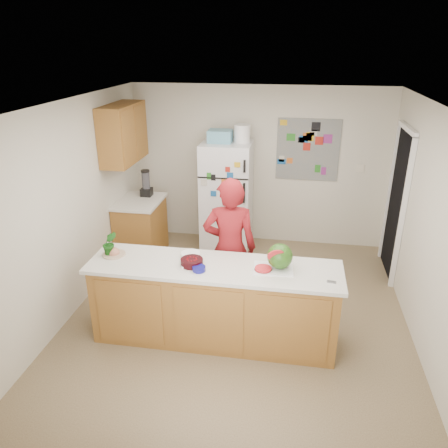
% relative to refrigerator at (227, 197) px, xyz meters
% --- Properties ---
extents(floor, '(4.00, 4.50, 0.02)m').
position_rel_refrigerator_xyz_m(floor, '(0.45, -1.88, -0.86)').
color(floor, brown).
rests_on(floor, ground).
extents(wall_back, '(4.00, 0.02, 2.50)m').
position_rel_refrigerator_xyz_m(wall_back, '(0.45, 0.38, 0.40)').
color(wall_back, beige).
rests_on(wall_back, ground).
extents(wall_left, '(0.02, 4.50, 2.50)m').
position_rel_refrigerator_xyz_m(wall_left, '(-1.56, -1.88, 0.40)').
color(wall_left, beige).
rests_on(wall_left, ground).
extents(wall_right, '(0.02, 4.50, 2.50)m').
position_rel_refrigerator_xyz_m(wall_right, '(2.46, -1.88, 0.40)').
color(wall_right, beige).
rests_on(wall_right, ground).
extents(ceiling, '(4.00, 4.50, 0.02)m').
position_rel_refrigerator_xyz_m(ceiling, '(0.45, -1.88, 1.66)').
color(ceiling, white).
rests_on(ceiling, wall_back).
extents(doorway, '(0.03, 0.85, 2.04)m').
position_rel_refrigerator_xyz_m(doorway, '(2.44, -0.43, 0.17)').
color(doorway, black).
rests_on(doorway, ground).
extents(peninsula_base, '(2.60, 0.62, 0.88)m').
position_rel_refrigerator_xyz_m(peninsula_base, '(0.25, -2.38, -0.41)').
color(peninsula_base, brown).
rests_on(peninsula_base, floor).
extents(peninsula_top, '(2.68, 0.70, 0.04)m').
position_rel_refrigerator_xyz_m(peninsula_top, '(0.25, -2.38, 0.05)').
color(peninsula_top, silver).
rests_on(peninsula_top, peninsula_base).
extents(side_counter_base, '(0.60, 0.80, 0.86)m').
position_rel_refrigerator_xyz_m(side_counter_base, '(-1.24, -0.53, -0.42)').
color(side_counter_base, brown).
rests_on(side_counter_base, floor).
extents(side_counter_top, '(0.64, 0.84, 0.04)m').
position_rel_refrigerator_xyz_m(side_counter_top, '(-1.24, -0.53, 0.03)').
color(side_counter_top, silver).
rests_on(side_counter_top, side_counter_base).
extents(upper_cabinets, '(0.35, 1.00, 0.80)m').
position_rel_refrigerator_xyz_m(upper_cabinets, '(-1.37, -0.58, 1.05)').
color(upper_cabinets, brown).
rests_on(upper_cabinets, wall_left).
extents(refrigerator, '(0.75, 0.70, 1.70)m').
position_rel_refrigerator_xyz_m(refrigerator, '(0.00, 0.00, 0.00)').
color(refrigerator, silver).
rests_on(refrigerator, floor).
extents(fridge_top_bin, '(0.35, 0.28, 0.18)m').
position_rel_refrigerator_xyz_m(fridge_top_bin, '(-0.10, 0.00, 0.94)').
color(fridge_top_bin, '#5999B2').
rests_on(fridge_top_bin, refrigerator).
extents(photo_collage, '(0.95, 0.01, 0.95)m').
position_rel_refrigerator_xyz_m(photo_collage, '(1.20, 0.36, 0.70)').
color(photo_collage, slate).
rests_on(photo_collage, wall_back).
extents(person, '(0.67, 0.48, 1.72)m').
position_rel_refrigerator_xyz_m(person, '(0.33, -1.83, 0.01)').
color(person, maroon).
rests_on(person, floor).
extents(blender_appliance, '(0.12, 0.12, 0.38)m').
position_rel_refrigerator_xyz_m(blender_appliance, '(-1.19, -0.31, 0.24)').
color(blender_appliance, black).
rests_on(blender_appliance, side_counter_top).
extents(cutting_board, '(0.42, 0.33, 0.01)m').
position_rel_refrigerator_xyz_m(cutting_board, '(0.87, -2.36, 0.08)').
color(cutting_board, silver).
rests_on(cutting_board, peninsula_top).
extents(watermelon, '(0.26, 0.26, 0.26)m').
position_rel_refrigerator_xyz_m(watermelon, '(0.93, -2.34, 0.21)').
color(watermelon, '#1F4F0F').
rests_on(watermelon, cutting_board).
extents(watermelon_slice, '(0.17, 0.17, 0.02)m').
position_rel_refrigerator_xyz_m(watermelon_slice, '(0.77, -2.41, 0.09)').
color(watermelon_slice, '#C21E40').
rests_on(watermelon_slice, cutting_board).
extents(cherry_bowl, '(0.30, 0.30, 0.07)m').
position_rel_refrigerator_xyz_m(cherry_bowl, '(0.02, -2.41, 0.11)').
color(cherry_bowl, black).
rests_on(cherry_bowl, peninsula_top).
extents(white_bowl, '(0.27, 0.27, 0.06)m').
position_rel_refrigerator_xyz_m(white_bowl, '(-0.03, -2.25, 0.10)').
color(white_bowl, white).
rests_on(white_bowl, peninsula_top).
extents(cobalt_bowl, '(0.16, 0.16, 0.05)m').
position_rel_refrigerator_xyz_m(cobalt_bowl, '(0.12, -2.52, 0.10)').
color(cobalt_bowl, navy).
rests_on(cobalt_bowl, peninsula_top).
extents(plate, '(0.33, 0.33, 0.02)m').
position_rel_refrigerator_xyz_m(plate, '(-0.88, -2.32, 0.08)').
color(plate, beige).
rests_on(plate, peninsula_top).
extents(paper_towel, '(0.22, 0.21, 0.02)m').
position_rel_refrigerator_xyz_m(paper_towel, '(-0.01, -2.41, 0.08)').
color(paper_towel, silver).
rests_on(paper_towel, peninsula_top).
extents(keys, '(0.09, 0.05, 0.01)m').
position_rel_refrigerator_xyz_m(keys, '(1.45, -2.53, 0.08)').
color(keys, gray).
rests_on(keys, peninsula_top).
extents(potted_plant, '(0.20, 0.18, 0.28)m').
position_rel_refrigerator_xyz_m(potted_plant, '(-0.91, -2.33, 0.21)').
color(potted_plant, '#153D10').
rests_on(potted_plant, peninsula_top).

